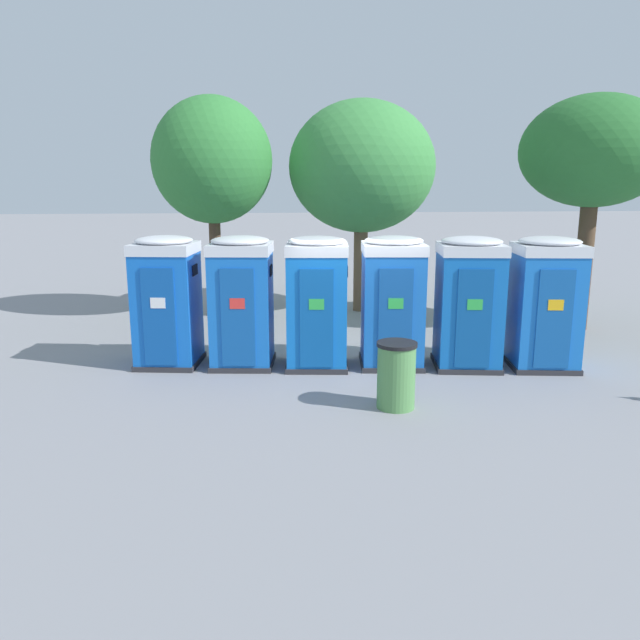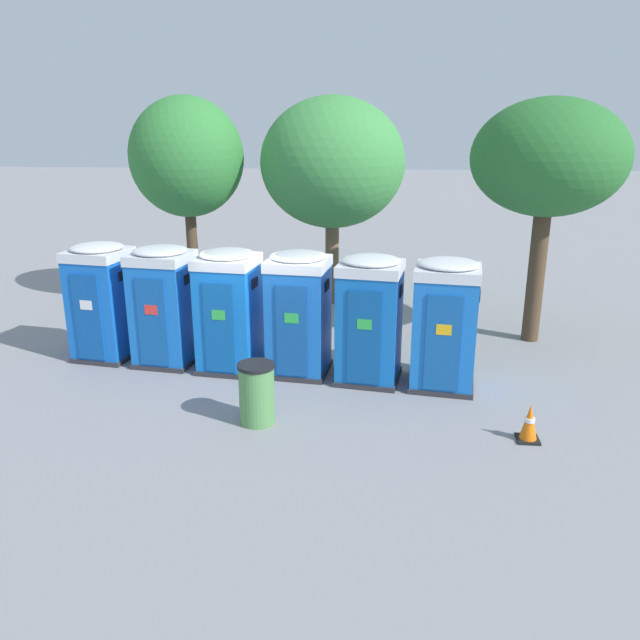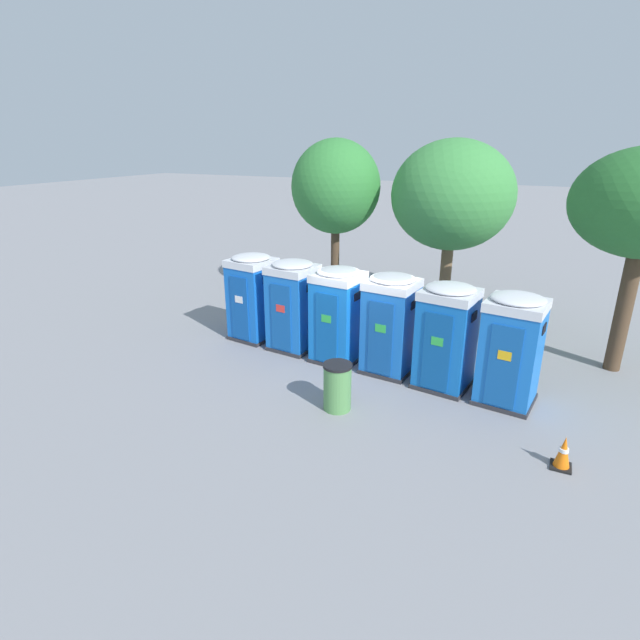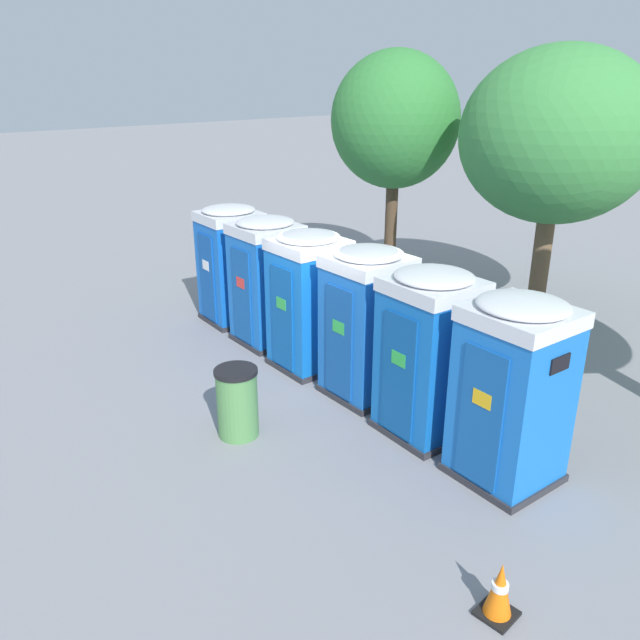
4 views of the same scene
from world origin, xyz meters
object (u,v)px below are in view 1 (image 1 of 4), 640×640
at_px(street_tree_1, 594,153).
at_px(street_tree_2, 362,167).
at_px(portapotty_4, 469,302).
at_px(street_tree_0, 212,161).
at_px(trash_can, 396,375).
at_px(portapotty_3, 392,301).
at_px(portapotty_2, 317,302).
at_px(portapotty_1, 242,301).
at_px(portapotty_5, 545,302).
at_px(portapotty_0, 167,301).

bearing_deg(street_tree_1, street_tree_2, 150.82).
distance_m(portapotty_4, street_tree_0, 7.85).
bearing_deg(trash_can, portapotty_3, 79.78).
height_order(street_tree_0, street_tree_1, street_tree_0).
bearing_deg(street_tree_1, trash_can, -139.02).
bearing_deg(portapotty_2, street_tree_2, 72.04).
distance_m(portapotty_2, street_tree_1, 7.70).
distance_m(portapotty_1, portapotty_3, 2.92).
distance_m(portapotty_3, street_tree_1, 6.50).
height_order(portapotty_3, street_tree_0, street_tree_0).
xyz_separation_m(portapotty_5, street_tree_0, (-6.58, 5.44, 2.76)).
relative_size(portapotty_2, trash_can, 2.36).
distance_m(portapotty_2, portapotty_5, 4.37).
relative_size(street_tree_1, trash_can, 5.12).
distance_m(portapotty_0, street_tree_1, 10.22).
relative_size(portapotty_1, street_tree_1, 0.46).
distance_m(portapotty_5, street_tree_1, 4.78).
distance_m(portapotty_4, street_tree_1, 5.54).
xyz_separation_m(street_tree_0, street_tree_2, (3.94, 0.33, -0.14)).
bearing_deg(portapotty_4, street_tree_0, 134.29).
relative_size(portapotty_5, street_tree_0, 0.45).
relative_size(portapotty_2, portapotty_3, 1.00).
height_order(portapotty_0, portapotty_4, same).
bearing_deg(trash_can, portapotty_5, 30.14).
bearing_deg(portapotty_5, portapotty_3, 171.62).
bearing_deg(portapotty_5, portapotty_0, 172.84).
bearing_deg(portapotty_5, street_tree_0, 140.43).
xyz_separation_m(portapotty_5, trash_can, (-3.31, -1.92, -0.74)).
relative_size(portapotty_5, street_tree_1, 0.46).
xyz_separation_m(portapotty_2, portapotty_3, (1.46, -0.07, -0.00)).
bearing_deg(portapotty_4, portapotty_3, 170.20).
bearing_deg(street_tree_0, portapotty_5, -39.57).
distance_m(street_tree_1, street_tree_2, 5.71).
xyz_separation_m(portapotty_2, portapotty_4, (2.90, -0.32, -0.00)).
height_order(portapotty_5, street_tree_1, street_tree_1).
relative_size(street_tree_0, street_tree_1, 1.03).
bearing_deg(street_tree_2, portapotty_0, -133.43).
height_order(portapotty_0, portapotty_2, same).
bearing_deg(portapotty_1, trash_can, -46.68).
bearing_deg(portapotty_0, portapotty_4, -7.21).
height_order(portapotty_1, portapotty_5, same).
bearing_deg(street_tree_1, portapotty_3, -153.90).
distance_m(portapotty_4, street_tree_2, 6.29).
relative_size(portapotty_0, portapotty_2, 1.00).
bearing_deg(portapotty_0, street_tree_2, 46.57).
bearing_deg(street_tree_0, portapotty_3, -53.62).
distance_m(portapotty_4, portapotty_5, 1.46).
bearing_deg(portapotty_0, portapotty_2, -8.17).
height_order(portapotty_1, trash_can, portapotty_1).
xyz_separation_m(portapotty_3, portapotty_4, (1.44, -0.25, -0.00)).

